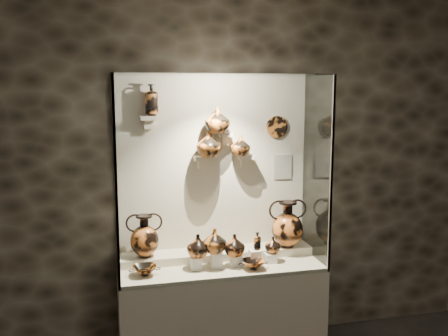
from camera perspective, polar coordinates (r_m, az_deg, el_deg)
The scene contains 35 objects.
wall_back at distance 4.36m, azimuth -1.35°, elevation -0.01°, with size 5.00×0.02×3.20m, color black.
plinth at distance 4.42m, azimuth -0.38°, elevation -16.23°, with size 1.70×0.60×0.80m, color beige.
front_tier at distance 4.26m, azimuth -0.38°, elevation -11.17°, with size 1.68×0.58×0.03m, color beige.
rear_tier at distance 4.41m, azimuth -0.91°, elevation -9.98°, with size 1.70×0.25×0.10m, color beige.
back_panel at distance 4.36m, azimuth -1.34°, elevation -0.02°, with size 1.70×0.03×1.60m, color beige.
glass_front at distance 3.77m, azimuth 0.63°, elevation -1.42°, with size 1.70×0.01×1.60m, color white.
glass_left at distance 3.95m, azimuth -12.42°, elevation -1.16°, with size 0.01×0.60×1.60m, color white.
glass_right at distance 4.33m, azimuth 10.58°, elevation -0.24°, with size 0.01×0.60×1.60m, color white.
glass_top at distance 4.00m, azimuth -0.41°, elevation 10.62°, with size 1.70×0.60×0.01m, color white.
frame_post_left at distance 3.67m, azimuth -12.22°, elevation -1.93°, with size 0.02×0.02×1.60m, color gray.
frame_post_right at distance 4.06m, azimuth 12.17°, elevation -0.88°, with size 0.02×0.02×1.60m, color gray.
pedestal_a at distance 4.15m, azimuth -3.23°, elevation -10.78°, with size 0.09×0.09×0.10m, color silver.
pedestal_b at distance 4.18m, azimuth -0.90°, elevation -10.42°, with size 0.09×0.09×0.13m, color silver.
pedestal_c at distance 4.22m, azimuth 1.39°, elevation -10.49°, with size 0.09×0.09×0.09m, color silver.
pedestal_d at distance 4.26m, azimuth 3.50°, elevation -10.12°, with size 0.09×0.09×0.12m, color silver.
pedestal_e at distance 4.31m, azimuth 5.31°, elevation -10.20°, with size 0.09×0.09×0.08m, color silver.
bracket_ul at distance 4.16m, azimuth -8.61°, elevation 5.68°, with size 0.14×0.12×0.04m, color beige.
bracket_ca at distance 4.25m, azimuth -2.45°, elevation 1.11°, with size 0.14×0.12×0.04m, color beige.
bracket_cb at distance 4.27m, azimuth 0.17°, elevation 3.85°, with size 0.10×0.12×0.04m, color beige.
bracket_cc at distance 4.34m, azimuth 2.48°, elevation 1.27°, with size 0.14×0.12×0.04m, color beige.
amphora_left at distance 4.22m, azimuth -9.08°, elevation -7.67°, with size 0.29×0.29×0.36m, color orange, non-canonical shape.
amphora_right at distance 4.46m, azimuth 7.25°, elevation -6.36°, with size 0.33×0.33×0.41m, color orange, non-canonical shape.
jug_a at distance 4.10m, azimuth -3.00°, elevation -8.87°, with size 0.18×0.18×0.19m, color orange.
jug_b at distance 4.11m, azimuth -1.08°, elevation -8.31°, with size 0.19×0.19×0.20m, color #BC6121.
jug_c at distance 4.16m, azimuth 1.20°, elevation -8.81°, with size 0.18×0.18×0.18m, color orange.
jug_e at distance 4.29m, azimuth 5.59°, elevation -8.73°, with size 0.13×0.13×0.14m, color orange.
lekythos_small at distance 4.23m, azimuth 3.82°, elevation -8.19°, with size 0.07×0.07×0.17m, color #BC6121, non-canonical shape.
kylix_left at distance 4.05m, azimuth -9.05°, elevation -11.39°, with size 0.24×0.20×0.10m, color #BC6121, non-canonical shape.
kylix_right at distance 4.15m, azimuth 3.36°, elevation -10.84°, with size 0.23×0.20×0.09m, color orange, non-canonical shape.
lekythos_tall at distance 4.13m, azimuth -8.29°, elevation 7.93°, with size 0.12×0.12×0.29m, color orange, non-canonical shape.
ovoid_vase_a at distance 4.19m, azimuth -1.74°, elevation 2.76°, with size 0.21×0.21×0.22m, color #BC6121.
ovoid_vase_b at distance 4.19m, azimuth -0.77°, elevation 5.51°, with size 0.21×0.21×0.22m, color #BC6121.
ovoid_vase_c at distance 4.28m, azimuth 1.90°, elevation 2.58°, with size 0.17×0.17×0.18m, color #BC6121.
wall_plate at distance 4.45m, azimuth 6.07°, elevation 4.69°, with size 0.19×0.19×0.02m, color #BD6725.
info_placard at distance 4.52m, azimuth 6.73°, elevation 0.13°, with size 0.17×0.01×0.22m, color beige.
Camera 1 is at (-0.91, -1.71, 2.28)m, focal length 40.00 mm.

